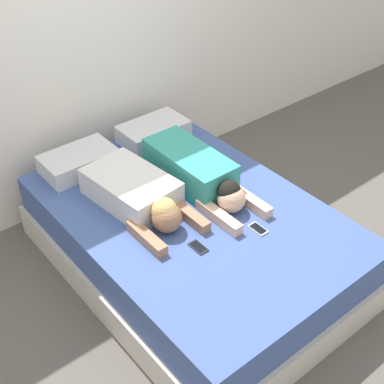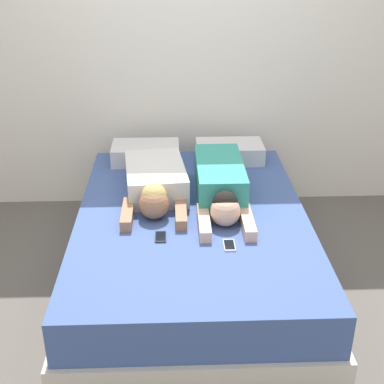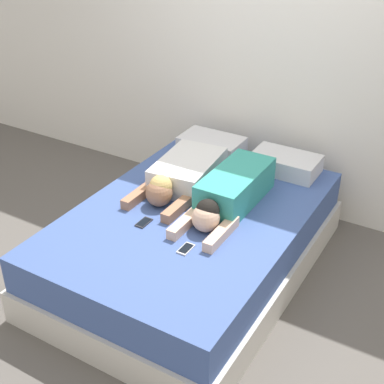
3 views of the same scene
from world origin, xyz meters
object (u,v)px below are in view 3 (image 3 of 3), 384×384
at_px(cell_phone_left, 144,223).
at_px(pillow_head_left, 212,145).
at_px(pillow_head_right, 285,163).
at_px(person_right, 229,193).
at_px(cell_phone_right, 186,249).
at_px(bed, 192,241).
at_px(person_left, 182,176).

bearing_deg(cell_phone_left, pillow_head_left, 96.41).
distance_m(pillow_head_right, cell_phone_left, 1.29).
bearing_deg(cell_phone_left, person_right, 50.37).
relative_size(pillow_head_left, cell_phone_right, 4.17).
bearing_deg(bed, person_right, 41.74).
height_order(person_left, cell_phone_left, person_left).
bearing_deg(person_left, person_right, -9.74).
xyz_separation_m(cell_phone_left, cell_phone_right, (0.39, -0.11, 0.00)).
bearing_deg(pillow_head_left, person_left, -81.82).
bearing_deg(cell_phone_right, bed, 115.90).
relative_size(bed, pillow_head_left, 4.23).
distance_m(person_right, cell_phone_left, 0.63).
distance_m(bed, pillow_head_right, 0.99).
distance_m(pillow_head_left, cell_phone_right, 1.39).
bearing_deg(pillow_head_right, person_left, -132.18).
bearing_deg(cell_phone_right, cell_phone_left, 164.58).
bearing_deg(cell_phone_right, person_left, 123.55).
height_order(pillow_head_left, person_right, person_right).
relative_size(pillow_head_right, person_left, 0.57).
xyz_separation_m(pillow_head_right, person_left, (-0.57, -0.63, 0.03)).
height_order(person_left, person_right, person_right).
height_order(person_left, cell_phone_right, person_left).
xyz_separation_m(pillow_head_right, person_right, (-0.13, -0.70, 0.04)).
bearing_deg(cell_phone_right, pillow_head_left, 112.30).
bearing_deg(cell_phone_left, pillow_head_right, 65.94).
height_order(bed, person_right, person_right).
relative_size(bed, pillow_head_right, 4.23).
distance_m(bed, cell_phone_right, 0.52).
relative_size(pillow_head_left, person_right, 0.52).
distance_m(pillow_head_right, person_right, 0.71).
bearing_deg(bed, pillow_head_left, 110.55).
distance_m(pillow_head_left, person_right, 0.88).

